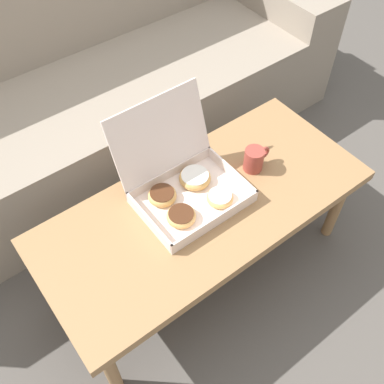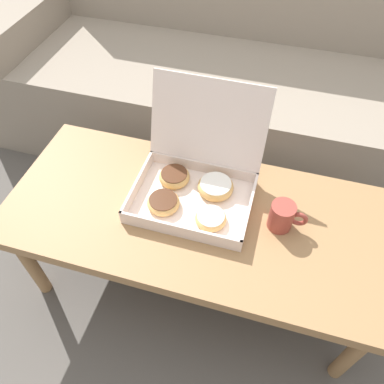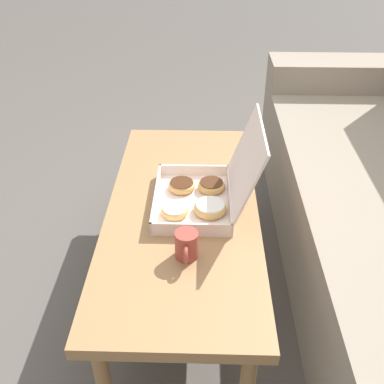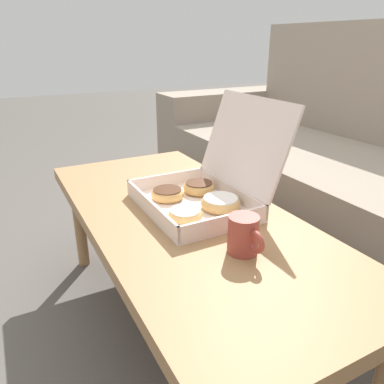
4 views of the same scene
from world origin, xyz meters
name	(u,v)px [view 4 (image 4 of 4)]	position (x,y,z in m)	size (l,w,h in m)	color
ground_plane	(204,320)	(0.00, 0.00, 0.00)	(12.00, 12.00, 0.00)	#514C47
couch	(383,190)	(0.00, 0.81, 0.32)	(2.39, 0.81, 0.95)	gray
coffee_table	(185,226)	(0.00, -0.07, 0.37)	(1.18, 0.53, 0.41)	#997047
pastry_box	(205,188)	(-0.03, 0.01, 0.46)	(0.36, 0.36, 0.31)	silver
coffee_mug	(244,235)	(0.25, -0.05, 0.45)	(0.11, 0.07, 0.09)	#993D33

